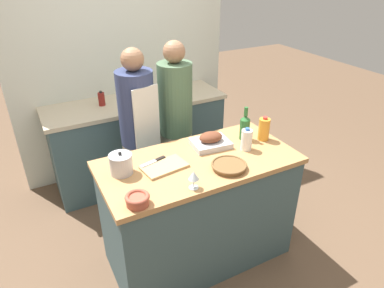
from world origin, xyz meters
The scene contains 18 objects.
ground_plane centered at (0.00, 0.00, 0.00)m, with size 12.00×12.00×0.00m, color brown.
kitchen_island centered at (0.00, 0.00, 0.47)m, with size 1.45×0.72×0.94m.
back_counter centered at (0.00, 1.36, 0.46)m, with size 1.87×0.60×0.93m.
back_wall centered at (0.00, 1.71, 1.27)m, with size 2.37×0.10×2.55m.
roasting_pan centered at (0.18, 0.14, 0.98)m, with size 0.30×0.25×0.12m.
wicker_basket centered at (0.13, -0.20, 0.96)m, with size 0.25×0.25×0.04m.
cutting_board centered at (-0.26, 0.02, 0.95)m, with size 0.33×0.22×0.02m.
stock_pot centered at (-0.55, 0.10, 1.01)m, with size 0.16×0.16×0.17m.
mixing_bowl centered at (-0.57, -0.28, 0.98)m, with size 0.15×0.15×0.07m.
juice_jug centered at (0.61, 0.04, 1.03)m, with size 0.09×0.09×0.20m.
milk_jug centered at (0.40, -0.03, 1.02)m, with size 0.08×0.08×0.18m.
wine_bottle_green centered at (0.48, 0.12, 1.05)m, with size 0.08×0.08×0.27m.
wine_glass_left centered at (-0.19, -0.29, 1.03)m, with size 0.07×0.07×0.12m.
knife_chef centered at (-0.31, 0.10, 0.96)m, with size 0.21×0.08×0.01m.
condiment_bottle_tall centered at (-0.34, 1.40, 0.99)m, with size 0.07×0.07×0.15m.
condiment_bottle_short centered at (0.44, 1.43, 1.01)m, with size 0.07×0.07×0.18m.
person_cook_aproned centered at (-0.20, 0.75, 0.90)m, with size 0.31×0.34×1.62m.
person_cook_guest centered at (0.17, 0.76, 0.91)m, with size 0.31×0.31×1.63m.
Camera 1 is at (-1.04, -1.86, 2.23)m, focal length 32.00 mm.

